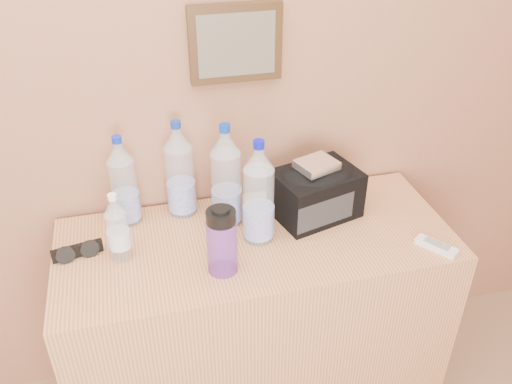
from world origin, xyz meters
TOP-DOWN VIEW (x-y plane):
  - picture_frame at (0.39, 1.98)m, footprint 0.30×0.03m
  - dresser at (0.39, 1.71)m, footprint 1.32×0.55m
  - pet_large_a at (-0.02, 1.91)m, footprint 0.09×0.09m
  - pet_large_b at (0.17, 1.92)m, footprint 0.10×0.10m
  - pet_large_c at (0.31, 1.83)m, footprint 0.10×0.10m
  - pet_large_d at (0.40, 1.71)m, footprint 0.10×0.10m
  - pet_small at (-0.05, 1.72)m, footprint 0.07×0.07m
  - nalgene_bottle at (0.25, 1.58)m, footprint 0.09×0.09m
  - sunglasses at (-0.19, 1.75)m, footprint 0.17×0.09m
  - ac_remote at (0.94, 1.51)m, footprint 0.11×0.14m
  - toiletry_bag at (0.62, 1.79)m, footprint 0.32×0.27m
  - foil_packet at (0.62, 1.79)m, footprint 0.15×0.14m

SIDE VIEW (x-z plane):
  - dresser at x=0.39m, z-range 0.00..0.82m
  - ac_remote at x=0.94m, z-range 0.82..0.84m
  - sunglasses at x=-0.19m, z-range 0.82..0.87m
  - toiletry_bag at x=0.62m, z-range 0.82..1.02m
  - pet_small at x=-0.05m, z-range 0.81..1.05m
  - nalgene_bottle at x=0.25m, z-range 0.82..1.05m
  - pet_large_a at x=-0.02m, z-range 0.81..1.13m
  - pet_large_b at x=0.17m, z-range 0.80..1.16m
  - pet_large_d at x=0.40m, z-range 0.80..1.17m
  - pet_large_c at x=0.31m, z-range 0.80..1.17m
  - foil_packet at x=0.62m, z-range 1.02..1.04m
  - picture_frame at x=0.39m, z-range 1.27..1.52m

